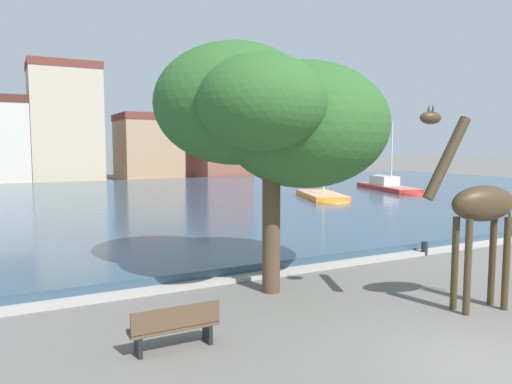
# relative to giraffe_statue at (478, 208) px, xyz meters

# --- Properties ---
(ground_plane) EXTENTS (300.00, 300.00, 0.00)m
(ground_plane) POSITION_rel_giraffe_statue_xyz_m (-2.53, -2.10, -2.56)
(ground_plane) COLOR slate
(harbor_water) EXTENTS (90.88, 40.13, 0.36)m
(harbor_water) POSITION_rel_giraffe_statue_xyz_m (-2.53, 25.41, -2.38)
(harbor_water) COLOR #334C60
(harbor_water) RESTS_ON ground
(quay_edge_coping) EXTENTS (90.88, 0.50, 0.12)m
(quay_edge_coping) POSITION_rel_giraffe_statue_xyz_m (-2.53, 5.10, -2.50)
(quay_edge_coping) COLOR #ADA89E
(quay_edge_coping) RESTS_ON ground
(giraffe_statue) EXTENTS (2.86, 0.96, 5.01)m
(giraffe_statue) POSITION_rel_giraffe_statue_xyz_m (0.00, 0.00, 0.00)
(giraffe_statue) COLOR #42331E
(giraffe_statue) RESTS_ON ground
(sailboat_orange) EXTENTS (4.33, 6.98, 8.63)m
(sailboat_orange) POSITION_rel_giraffe_statue_xyz_m (9.59, 19.63, -2.16)
(sailboat_orange) COLOR orange
(sailboat_orange) RESTS_ON ground
(sailboat_red) EXTENTS (4.33, 9.23, 6.04)m
(sailboat_red) POSITION_rel_giraffe_statue_xyz_m (18.34, 22.36, -2.06)
(sailboat_red) COLOR red
(sailboat_red) RESTS_ON ground
(shade_tree) EXTENTS (6.33, 5.91, 6.91)m
(shade_tree) POSITION_rel_giraffe_statue_xyz_m (-3.64, 3.80, 2.38)
(shade_tree) COLOR brown
(shade_tree) RESTS_ON ground
(mooring_bollard) EXTENTS (0.24, 0.24, 0.50)m
(mooring_bollard) POSITION_rel_giraffe_statue_xyz_m (3.60, 4.95, -2.31)
(mooring_bollard) COLOR #232326
(mooring_bollard) RESTS_ON ground
(park_bench) EXTENTS (1.80, 0.44, 0.92)m
(park_bench) POSITION_rel_giraffe_statue_xyz_m (-7.30, 1.19, -2.07)
(park_bench) COLOR brown
(park_bench) RESTS_ON ground
(townhouse_narrow_midrow) EXTENTS (7.49, 6.30, 13.08)m
(townhouse_narrow_midrow) POSITION_rel_giraffe_statue_xyz_m (-3.85, 49.58, 4.00)
(townhouse_narrow_midrow) COLOR #C6B293
(townhouse_narrow_midrow) RESTS_ON ground
(townhouse_wide_warehouse) EXTENTS (7.01, 7.92, 7.91)m
(townhouse_wide_warehouse) POSITION_rel_giraffe_statue_xyz_m (5.65, 50.91, 1.41)
(townhouse_wide_warehouse) COLOR tan
(townhouse_wide_warehouse) RESTS_ON ground
(townhouse_tall_gabled) EXTENTS (6.33, 8.01, 8.55)m
(townhouse_tall_gabled) POSITION_rel_giraffe_statue_xyz_m (14.54, 49.65, 1.73)
(townhouse_tall_gabled) COLOR #8E5142
(townhouse_tall_gabled) RESTS_ON ground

